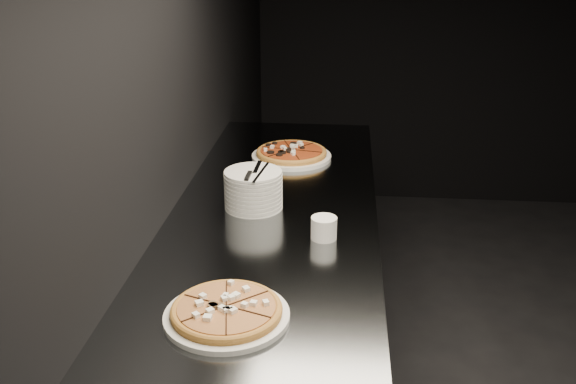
# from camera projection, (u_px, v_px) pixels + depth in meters

# --- Properties ---
(wall_left) EXTENTS (0.02, 5.00, 2.80)m
(wall_left) POSITION_uv_depth(u_px,v_px,m) (158.00, 82.00, 2.10)
(wall_left) COLOR black
(wall_left) RESTS_ON floor
(counter) EXTENTS (0.74, 2.44, 0.92)m
(counter) POSITION_uv_depth(u_px,v_px,m) (273.00, 330.00, 2.42)
(counter) COLOR slate
(counter) RESTS_ON floor
(pizza_mushroom) EXTENTS (0.37, 0.37, 0.04)m
(pizza_mushroom) POSITION_uv_depth(u_px,v_px,m) (227.00, 312.00, 1.66)
(pizza_mushroom) COLOR silver
(pizza_mushroom) RESTS_ON counter
(pizza_tomato) EXTENTS (0.37, 0.37, 0.04)m
(pizza_tomato) POSITION_uv_depth(u_px,v_px,m) (292.00, 154.00, 2.85)
(pizza_tomato) COLOR silver
(pizza_tomato) RESTS_ON counter
(plate_stack) EXTENTS (0.21, 0.21, 0.14)m
(plate_stack) POSITION_uv_depth(u_px,v_px,m) (253.00, 189.00, 2.32)
(plate_stack) COLOR silver
(plate_stack) RESTS_ON counter
(cutlery) EXTENTS (0.09, 0.22, 0.01)m
(cutlery) POSITION_uv_depth(u_px,v_px,m) (255.00, 172.00, 2.28)
(cutlery) COLOR silver
(cutlery) RESTS_ON plate_stack
(ramekin) EXTENTS (0.09, 0.09, 0.07)m
(ramekin) POSITION_uv_depth(u_px,v_px,m) (324.00, 227.00, 2.09)
(ramekin) COLOR silver
(ramekin) RESTS_ON counter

